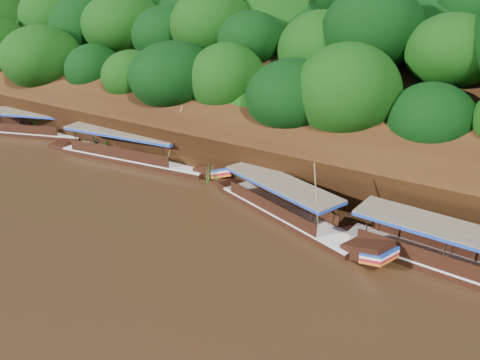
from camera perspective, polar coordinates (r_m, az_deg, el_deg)
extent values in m
plane|color=black|center=(24.69, -2.81, -10.71)|extent=(160.00, 160.00, 0.00)
cube|color=black|center=(36.17, 12.32, 6.05)|extent=(120.00, 16.12, 13.64)
cube|color=black|center=(46.27, 16.65, 4.74)|extent=(120.00, 24.00, 12.00)
ellipsoid|color=#093A0B|center=(58.10, -24.19, 10.55)|extent=(16.00, 8.00, 6.00)
ellipsoid|color=#093A0B|center=(57.40, -14.80, 17.52)|extent=(20.00, 10.00, 8.00)
ellipsoid|color=#093A0B|center=(37.80, 3.25, 7.27)|extent=(18.00, 8.00, 6.40)
ellipsoid|color=#093A0B|center=(41.58, 16.78, 15.81)|extent=(24.00, 11.00, 8.40)
cube|color=black|center=(26.72, 25.26, -10.30)|extent=(12.43, 2.94, 0.87)
cube|color=silver|center=(26.52, 25.41, -9.55)|extent=(12.43, 3.01, 0.10)
cube|color=brown|center=(25.73, 24.47, -5.49)|extent=(9.78, 3.08, 0.12)
cube|color=#193DA5|center=(25.78, 24.43, -5.71)|extent=(9.78, 3.08, 0.17)
cube|color=black|center=(29.66, 5.84, -4.65)|extent=(11.02, 5.39, 0.82)
cube|color=silver|center=(29.48, 5.87, -3.97)|extent=(11.04, 5.45, 0.09)
cube|color=black|center=(25.86, 15.37, -8.24)|extent=(2.94, 2.25, 1.54)
cube|color=#193DA5|center=(25.39, 16.66, -8.30)|extent=(1.78, 1.91, 0.56)
cube|color=#A9121E|center=(25.55, 16.58, -8.90)|extent=(1.78, 1.91, 0.56)
cube|color=brown|center=(29.17, 5.09, -0.33)|extent=(8.86, 4.92, 0.11)
cube|color=#193DA5|center=(29.21, 5.09, -0.53)|extent=(8.86, 4.92, 0.16)
cylinder|color=tan|center=(26.43, 9.27, -1.97)|extent=(0.14, 1.33, 4.38)
cube|color=black|center=(39.77, -12.64, 2.23)|extent=(13.83, 4.02, 0.93)
cube|color=silver|center=(39.62, -12.69, 2.83)|extent=(13.84, 4.09, 0.10)
cube|color=black|center=(35.43, -2.92, 1.45)|extent=(3.40, 2.11, 1.83)
cube|color=#193DA5|center=(34.94, -1.71, 1.70)|extent=(1.89, 1.98, 0.68)
cube|color=#A9121E|center=(35.07, -1.70, 1.17)|extent=(1.89, 1.98, 0.68)
cube|color=brown|center=(39.52, -13.92, 5.80)|extent=(10.94, 3.98, 0.12)
cube|color=#193DA5|center=(39.55, -13.91, 5.63)|extent=(10.94, 3.98, 0.19)
cylinder|color=tan|center=(36.34, -8.06, 5.35)|extent=(1.09, 1.13, 4.57)
cube|color=black|center=(49.91, -23.81, 5.03)|extent=(11.05, 5.74, 0.85)
cube|color=silver|center=(49.80, -23.88, 5.47)|extent=(11.07, 5.80, 0.09)
cube|color=black|center=(46.30, -17.75, 5.48)|extent=(3.00, 2.37, 1.58)
cube|color=#193DA5|center=(45.87, -17.05, 5.79)|extent=(1.83, 1.99, 0.57)
cube|color=#A9121E|center=(45.96, -17.00, 5.40)|extent=(1.83, 1.99, 0.57)
cube|color=brown|center=(49.75, -24.86, 7.56)|extent=(8.91, 5.22, 0.11)
cube|color=#193DA5|center=(49.77, -24.84, 7.43)|extent=(8.91, 5.22, 0.17)
cone|color=#1F5D17|center=(50.37, -23.63, 6.36)|extent=(1.50, 1.50, 1.93)
cone|color=#1F5D17|center=(42.98, -16.64, 4.63)|extent=(1.50, 1.50, 1.77)
cone|color=#1F5D17|center=(37.71, -8.92, 3.14)|extent=(1.50, 1.50, 2.18)
cone|color=#1F5D17|center=(34.51, -3.11, 1.05)|extent=(1.50, 1.50, 1.67)
cone|color=#1F5D17|center=(31.40, 8.48, -1.54)|extent=(1.50, 1.50, 1.60)
cone|color=#1F5D17|center=(29.99, 18.60, -3.44)|extent=(1.50, 1.50, 1.92)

